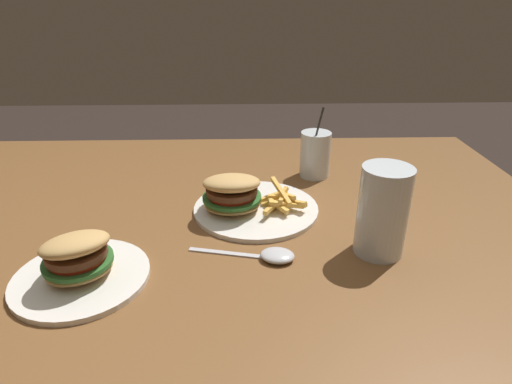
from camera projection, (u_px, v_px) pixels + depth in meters
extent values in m
cube|color=brown|center=(211.00, 228.00, 0.89)|extent=(1.52, 1.07, 0.03)
cylinder|color=brown|center=(422.00, 251.00, 1.49)|extent=(0.06, 0.06, 0.72)
cylinder|color=brown|center=(23.00, 258.00, 1.46)|extent=(0.06, 0.06, 0.72)
cylinder|color=white|center=(256.00, 209.00, 0.93)|extent=(0.27, 0.27, 0.01)
ellipsoid|color=tan|center=(232.00, 204.00, 0.91)|extent=(0.12, 0.10, 0.03)
cylinder|color=#2D6628|center=(232.00, 197.00, 0.90)|extent=(0.13, 0.13, 0.01)
cylinder|color=red|center=(232.00, 194.00, 0.90)|extent=(0.10, 0.10, 0.01)
cylinder|color=brown|center=(232.00, 190.00, 0.90)|extent=(0.11, 0.11, 0.01)
ellipsoid|color=tan|center=(232.00, 183.00, 0.87)|extent=(0.12, 0.10, 0.05)
cube|color=gold|center=(275.00, 202.00, 0.93)|extent=(0.06, 0.01, 0.02)
cube|color=gold|center=(278.00, 206.00, 0.90)|extent=(0.04, 0.05, 0.01)
cube|color=gold|center=(277.00, 200.00, 0.92)|extent=(0.05, 0.07, 0.04)
cube|color=gold|center=(289.00, 196.00, 0.93)|extent=(0.02, 0.07, 0.03)
cube|color=gold|center=(272.00, 206.00, 0.89)|extent=(0.04, 0.07, 0.01)
cube|color=gold|center=(283.00, 197.00, 0.92)|extent=(0.03, 0.08, 0.03)
cube|color=gold|center=(281.00, 197.00, 0.92)|extent=(0.06, 0.01, 0.01)
cube|color=gold|center=(269.00, 197.00, 0.95)|extent=(0.08, 0.06, 0.01)
cube|color=gold|center=(281.00, 191.00, 0.92)|extent=(0.04, 0.09, 0.03)
cube|color=gold|center=(292.00, 202.00, 0.91)|extent=(0.06, 0.05, 0.02)
cube|color=gold|center=(287.00, 205.00, 0.89)|extent=(0.08, 0.02, 0.02)
cube|color=gold|center=(288.00, 202.00, 0.92)|extent=(0.08, 0.06, 0.02)
cylinder|color=silver|center=(383.00, 211.00, 0.75)|extent=(0.09, 0.09, 0.17)
cylinder|color=#C67F23|center=(382.00, 217.00, 0.76)|extent=(0.08, 0.08, 0.14)
cylinder|color=silver|center=(315.00, 154.00, 1.08)|extent=(0.08, 0.08, 0.12)
cylinder|color=orange|center=(315.00, 159.00, 1.09)|extent=(0.07, 0.07, 0.09)
cylinder|color=black|center=(314.00, 143.00, 1.05)|extent=(0.04, 0.02, 0.19)
ellipsoid|color=silver|center=(277.00, 255.00, 0.76)|extent=(0.07, 0.06, 0.02)
cube|color=silver|center=(226.00, 253.00, 0.78)|extent=(0.14, 0.04, 0.00)
cylinder|color=white|center=(82.00, 277.00, 0.71)|extent=(0.22, 0.22, 0.01)
ellipsoid|color=tan|center=(80.00, 269.00, 0.70)|extent=(0.14, 0.13, 0.02)
cylinder|color=#2D6628|center=(78.00, 261.00, 0.70)|extent=(0.15, 0.15, 0.01)
cylinder|color=red|center=(77.00, 257.00, 0.69)|extent=(0.12, 0.12, 0.01)
cylinder|color=brown|center=(76.00, 252.00, 0.69)|extent=(0.13, 0.13, 0.01)
ellipsoid|color=tan|center=(75.00, 244.00, 0.67)|extent=(0.14, 0.13, 0.05)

